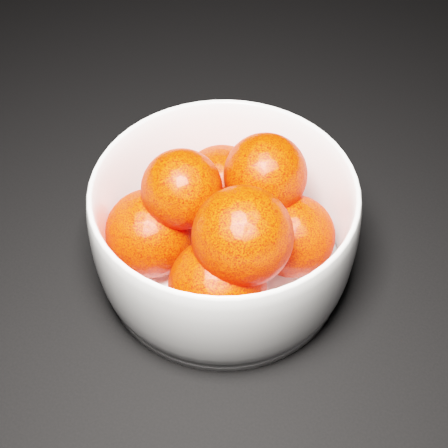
% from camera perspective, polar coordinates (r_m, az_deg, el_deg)
% --- Properties ---
extents(bowl, '(0.22, 0.22, 0.11)m').
position_cam_1_polar(bowl, '(0.52, 0.00, -0.39)').
color(bowl, white).
rests_on(bowl, ground).
extents(orange_pile, '(0.18, 0.18, 0.12)m').
position_cam_1_polar(orange_pile, '(0.51, -0.09, 0.03)').
color(orange_pile, '#FD1901').
rests_on(orange_pile, bowl).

